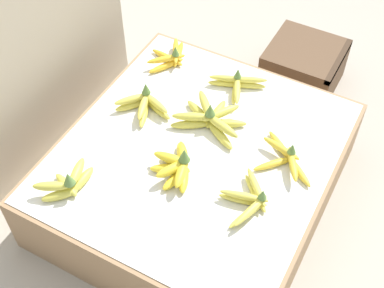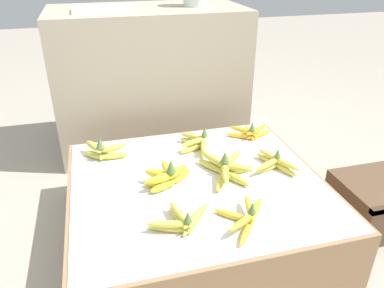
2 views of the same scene
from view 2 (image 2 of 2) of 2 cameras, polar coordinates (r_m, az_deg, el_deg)
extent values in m
plane|color=#A89E8E|center=(1.62, 0.69, -13.35)|extent=(10.00, 10.00, 0.00)
cube|color=#997551|center=(1.54, 0.72, -9.77)|extent=(0.98, 0.89, 0.26)
cube|color=silver|center=(1.46, 0.75, -5.74)|extent=(0.95, 0.86, 0.00)
cube|color=tan|center=(2.20, -6.36, 9.78)|extent=(1.04, 0.54, 0.79)
cube|color=brown|center=(1.80, 26.03, -8.01)|extent=(0.30, 0.31, 0.20)
ellipsoid|color=#DBCC4C|center=(1.25, 0.34, -11.81)|extent=(0.12, 0.13, 0.02)
ellipsoid|color=#DBCC4C|center=(1.26, -1.84, -11.44)|extent=(0.06, 0.15, 0.02)
ellipsoid|color=#DBCC4C|center=(1.23, -3.30, -12.72)|extent=(0.15, 0.08, 0.02)
ellipsoid|color=#DBCC4C|center=(1.24, 0.66, -10.84)|extent=(0.13, 0.12, 0.02)
ellipsoid|color=#DBCC4C|center=(1.24, -1.82, -10.68)|extent=(0.06, 0.15, 0.02)
ellipsoid|color=#DBCC4C|center=(1.21, -3.18, -12.09)|extent=(0.15, 0.06, 0.02)
cone|color=#5B7F3D|center=(1.18, -0.61, -10.99)|extent=(0.03, 0.03, 0.04)
ellipsoid|color=gold|center=(1.31, 9.67, -9.91)|extent=(0.11, 0.13, 0.02)
ellipsoid|color=gold|center=(1.28, 6.40, -10.83)|extent=(0.12, 0.11, 0.02)
ellipsoid|color=gold|center=(1.23, 8.35, -13.01)|extent=(0.11, 0.13, 0.02)
ellipsoid|color=gold|center=(1.28, 8.77, -9.61)|extent=(0.06, 0.15, 0.02)
ellipsoid|color=gold|center=(1.23, 7.94, -11.52)|extent=(0.14, 0.09, 0.02)
cone|color=#5B7F3D|center=(1.23, 9.19, -9.55)|extent=(0.03, 0.03, 0.04)
ellipsoid|color=yellow|center=(1.46, -1.76, -4.92)|extent=(0.11, 0.10, 0.03)
ellipsoid|color=yellow|center=(1.46, -3.24, -5.05)|extent=(0.05, 0.12, 0.03)
ellipsoid|color=yellow|center=(1.47, -4.49, -4.98)|extent=(0.08, 0.12, 0.03)
ellipsoid|color=yellow|center=(1.43, -5.12, -5.89)|extent=(0.12, 0.06, 0.03)
ellipsoid|color=yellow|center=(1.41, -4.40, -6.40)|extent=(0.12, 0.08, 0.03)
ellipsoid|color=yellow|center=(1.43, -2.31, -4.25)|extent=(0.11, 0.09, 0.03)
ellipsoid|color=yellow|center=(1.45, -3.78, -3.81)|extent=(0.04, 0.12, 0.03)
ellipsoid|color=yellow|center=(1.43, -4.95, -4.53)|extent=(0.12, 0.08, 0.03)
ellipsoid|color=yellow|center=(1.40, -4.76, -5.25)|extent=(0.12, 0.06, 0.03)
cone|color=#5B7F3D|center=(1.39, -3.21, -3.36)|extent=(0.04, 0.04, 0.05)
ellipsoid|color=gold|center=(1.44, 4.45, -5.58)|extent=(0.10, 0.14, 0.03)
ellipsoid|color=gold|center=(1.47, 6.51, -5.09)|extent=(0.10, 0.15, 0.03)
ellipsoid|color=gold|center=(1.51, 6.72, -3.97)|extent=(0.15, 0.03, 0.03)
ellipsoid|color=gold|center=(1.55, 5.24, -3.10)|extent=(0.09, 0.15, 0.03)
ellipsoid|color=gold|center=(1.53, 3.05, -3.42)|extent=(0.11, 0.14, 0.03)
ellipsoid|color=gold|center=(1.43, 5.09, -4.41)|extent=(0.07, 0.15, 0.03)
ellipsoid|color=gold|center=(1.47, 6.63, -3.54)|extent=(0.14, 0.11, 0.03)
ellipsoid|color=gold|center=(1.53, 6.11, -2.26)|extent=(0.13, 0.12, 0.03)
ellipsoid|color=gold|center=(1.52, 3.45, -2.42)|extent=(0.09, 0.15, 0.03)
cone|color=#5B7F3D|center=(1.46, 5.04, -1.96)|extent=(0.04, 0.04, 0.05)
ellipsoid|color=#DBCC4C|center=(1.60, 11.85, -2.61)|extent=(0.08, 0.15, 0.02)
ellipsoid|color=#DBCC4C|center=(1.57, 11.92, -3.41)|extent=(0.15, 0.07, 0.02)
ellipsoid|color=#DBCC4C|center=(1.57, 13.60, -3.57)|extent=(0.07, 0.15, 0.02)
ellipsoid|color=#DBCC4C|center=(1.59, 12.06, -1.90)|extent=(0.08, 0.15, 0.02)
ellipsoid|color=#DBCC4C|center=(1.54, 11.61, -2.96)|extent=(0.15, 0.08, 0.02)
ellipsoid|color=#DBCC4C|center=(1.56, 13.84, -2.81)|extent=(0.09, 0.15, 0.02)
cone|color=#5B7F3D|center=(1.56, 12.95, -1.33)|extent=(0.03, 0.03, 0.04)
ellipsoid|color=gold|center=(1.64, -11.74, -1.74)|extent=(0.11, 0.03, 0.03)
ellipsoid|color=gold|center=(1.67, -13.23, -1.37)|extent=(0.07, 0.12, 0.03)
ellipsoid|color=gold|center=(1.66, -14.64, -1.63)|extent=(0.10, 0.10, 0.03)
ellipsoid|color=gold|center=(1.64, -11.85, -0.55)|extent=(0.12, 0.06, 0.03)
ellipsoid|color=gold|center=(1.67, -14.80, -0.30)|extent=(0.08, 0.11, 0.03)
cone|color=#5B7F3D|center=(1.61, -13.86, 0.20)|extent=(0.04, 0.04, 0.05)
ellipsoid|color=#DBCC4C|center=(1.72, 0.16, 0.35)|extent=(0.12, 0.10, 0.03)
ellipsoid|color=#DBCC4C|center=(1.67, 0.08, -0.64)|extent=(0.13, 0.07, 0.03)
ellipsoid|color=#DBCC4C|center=(1.65, 1.82, -0.97)|extent=(0.07, 0.13, 0.03)
ellipsoid|color=#DBCC4C|center=(1.71, 0.22, 1.18)|extent=(0.12, 0.10, 0.03)
ellipsoid|color=#DBCC4C|center=(1.66, 0.31, 0.32)|extent=(0.13, 0.07, 0.03)
ellipsoid|color=#DBCC4C|center=(1.65, 1.81, 0.01)|extent=(0.07, 0.13, 0.03)
cone|color=#5B7F3D|center=(1.68, 1.93, 1.89)|extent=(0.03, 0.03, 0.04)
ellipsoid|color=gold|center=(1.82, 10.15, 1.42)|extent=(0.15, 0.07, 0.02)
ellipsoid|color=gold|center=(1.83, 8.73, 1.69)|extent=(0.05, 0.15, 0.02)
ellipsoid|color=gold|center=(1.80, 7.67, 1.25)|extent=(0.14, 0.10, 0.02)
ellipsoid|color=gold|center=(1.81, 9.86, 2.15)|extent=(0.14, 0.10, 0.02)
ellipsoid|color=gold|center=(1.79, 7.98, 2.06)|extent=(0.12, 0.13, 0.02)
cone|color=#5B7F3D|center=(1.77, 9.19, 2.70)|extent=(0.03, 0.03, 0.04)
cube|color=white|center=(2.02, -13.53, 19.36)|extent=(0.29, 0.17, 0.02)
camera|label=1|loc=(1.11, -81.85, 40.44)|focal=50.00mm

